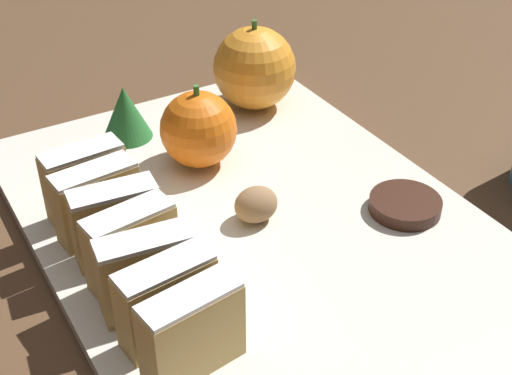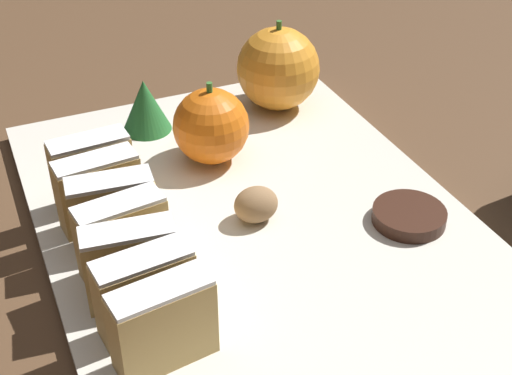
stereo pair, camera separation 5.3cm
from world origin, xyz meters
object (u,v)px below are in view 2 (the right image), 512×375
object	(u,v)px
orange_near	(212,126)
chocolate_cookie	(409,216)
walnut	(260,204)
orange_far	(278,69)

from	to	relation	value
orange_near	chocolate_cookie	world-z (taller)	orange_near
walnut	chocolate_cookie	distance (m)	0.12
walnut	chocolate_cookie	size ratio (longest dim) A/B	0.61
orange_near	walnut	size ratio (longest dim) A/B	2.12
orange_far	chocolate_cookie	xyz separation A→B (m)	(0.01, -0.21, -0.03)
orange_far	walnut	size ratio (longest dim) A/B	2.53
orange_far	orange_near	bearing A→B (deg)	-144.48
orange_near	walnut	world-z (taller)	orange_near
orange_near	chocolate_cookie	distance (m)	0.18
walnut	orange_far	bearing A→B (deg)	60.70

